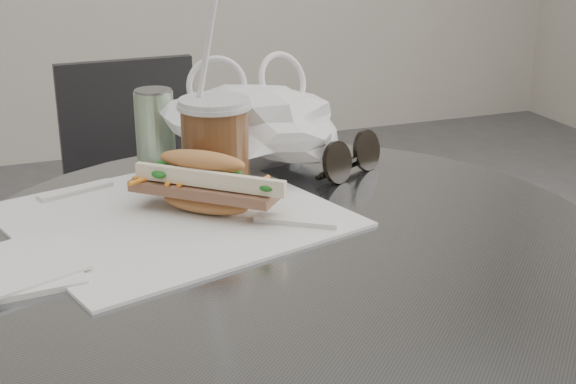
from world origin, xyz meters
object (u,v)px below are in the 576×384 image
object	(u,v)px
banh_mi	(204,184)
iced_coffee	(215,145)
chair_far	(150,251)
drink_can	(155,126)
sunglasses	(350,160)

from	to	relation	value
banh_mi	iced_coffee	xyz separation A→B (m)	(0.03, 0.07, 0.03)
iced_coffee	chair_far	bearing A→B (deg)	86.96
chair_far	drink_can	world-z (taller)	drink_can
iced_coffee	drink_can	xyz separation A→B (m)	(-0.04, 0.16, -0.01)
sunglasses	drink_can	distance (m)	0.29
chair_far	sunglasses	size ratio (longest dim) A/B	6.17
banh_mi	sunglasses	xyz separation A→B (m)	(0.23, 0.07, -0.02)
banh_mi	sunglasses	world-z (taller)	banh_mi
iced_coffee	drink_can	size ratio (longest dim) A/B	2.53
chair_far	iced_coffee	distance (m)	0.88
drink_can	iced_coffee	bearing A→B (deg)	-74.91
drink_can	banh_mi	bearing A→B (deg)	-87.34
chair_far	sunglasses	bearing A→B (deg)	100.03
chair_far	iced_coffee	world-z (taller)	iced_coffee
chair_far	sunglasses	world-z (taller)	sunglasses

